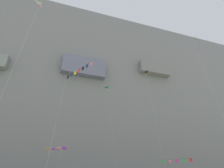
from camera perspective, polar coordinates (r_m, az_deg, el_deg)
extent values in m
cube|color=gray|center=(84.18, -10.67, -3.95)|extent=(180.00, 29.91, 77.34)
cube|color=slate|center=(73.79, -8.59, 4.72)|extent=(16.29, 4.77, 7.84)
cube|color=gray|center=(84.60, 12.61, 4.34)|extent=(13.71, 2.96, 5.25)
pyramid|color=white|center=(29.95, -20.52, 21.46)|extent=(1.30, 1.36, 0.26)
cube|color=#CC3399|center=(30.09, -21.10, 21.10)|extent=(0.29, 0.25, 0.37)
cylinder|color=silver|center=(21.86, -28.82, 1.07)|extent=(1.41, 1.57, 25.09)
cylinder|color=black|center=(23.43, -9.91, 4.47)|extent=(2.63, 4.47, 0.02)
cube|color=black|center=(24.84, -13.18, 2.02)|extent=(0.26, 0.38, 0.45)
cube|color=navy|center=(24.31, -12.16, 2.64)|extent=(0.26, 0.38, 0.45)
cube|color=yellow|center=(23.80, -11.09, 3.29)|extent=(0.25, 0.37, 0.45)
cube|color=red|center=(23.29, -9.97, 3.97)|extent=(0.26, 0.38, 0.45)
cube|color=black|center=(22.80, -8.79, 4.67)|extent=(0.23, 0.36, 0.45)
cube|color=navy|center=(22.32, -7.57, 5.40)|extent=(0.23, 0.37, 0.45)
cube|color=pink|center=(21.85, -6.29, 6.16)|extent=(0.26, 0.38, 0.45)
cylinder|color=silver|center=(19.87, -17.04, -13.44)|extent=(0.98, 4.90, 15.69)
pyramid|color=teal|center=(52.22, -1.30, -1.80)|extent=(1.40, 1.48, 0.24)
cube|color=yellow|center=(51.90, -1.56, -1.71)|extent=(0.31, 0.25, 0.39)
cylinder|color=silver|center=(45.84, 0.44, -16.04)|extent=(2.59, 3.50, 27.04)
cylinder|color=black|center=(44.21, 18.88, -20.64)|extent=(5.16, 4.68, 0.03)
cube|color=red|center=(43.92, 22.73, -20.40)|extent=(0.48, 0.44, 0.63)
cube|color=green|center=(44.02, 20.85, -20.75)|extent=(0.47, 0.44, 0.63)
cube|color=#CC3399|center=(44.17, 18.96, -21.08)|extent=(0.48, 0.45, 0.63)
cube|color=pink|center=(44.35, 17.08, -21.39)|extent=(0.47, 0.43, 0.63)
cube|color=green|center=(44.58, 15.21, -21.67)|extent=(0.46, 0.43, 0.63)
pyramid|color=black|center=(53.35, 9.74, 3.03)|extent=(1.39, 1.65, 0.26)
cube|color=orange|center=(53.34, 10.24, 2.96)|extent=(0.39, 0.20, 0.44)
cylinder|color=silver|center=(44.44, 13.33, -12.13)|extent=(0.68, 5.74, 31.06)
cylinder|color=black|center=(47.90, 23.96, 11.47)|extent=(3.21, 3.62, 0.03)
cube|color=purple|center=(49.32, 24.16, 9.68)|extent=(0.40, 0.45, 0.62)
cube|color=#CC3399|center=(48.77, 24.12, 10.16)|extent=(0.42, 0.46, 0.62)
cube|color=#38B2D1|center=(48.23, 24.08, 10.65)|extent=(0.41, 0.45, 0.62)
cube|color=navy|center=(47.69, 24.04, 11.16)|extent=(0.44, 0.48, 0.62)
cube|color=white|center=(47.15, 24.00, 11.67)|extent=(0.43, 0.47, 0.62)
cube|color=navy|center=(46.61, 23.96, 12.20)|extent=(0.43, 0.47, 0.62)
cube|color=orange|center=(46.08, 23.92, 12.74)|extent=(0.44, 0.48, 0.62)
cylinder|color=silver|center=(41.11, 29.89, -6.64)|extent=(0.41, 3.32, 32.23)
ellipsoid|color=purple|center=(34.48, -14.15, -18.18)|extent=(0.94, 0.80, 0.65)
ellipsoid|color=pink|center=(34.69, -15.73, -18.17)|extent=(0.90, 0.70, 0.54)
ellipsoid|color=purple|center=(34.92, -17.28, -18.15)|extent=(0.86, 0.59, 0.43)
ellipsoid|color=orange|center=(35.17, -18.81, -18.12)|extent=(0.82, 0.48, 0.33)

